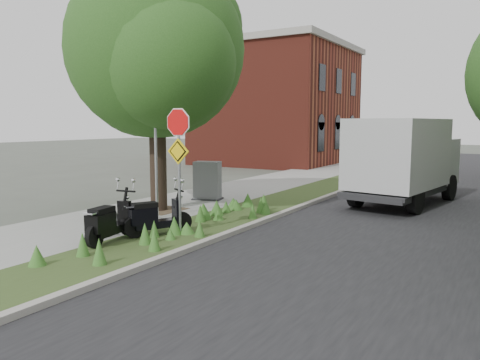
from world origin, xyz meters
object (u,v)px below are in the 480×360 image
object	(u,v)px
sign_assembly	(178,145)
box_truck	(404,157)
scooter_near	(107,225)
scooter_far	(151,219)
utility_cabinet	(207,181)

from	to	relation	value
sign_assembly	box_truck	bearing A→B (deg)	65.53
sign_assembly	scooter_near	bearing A→B (deg)	-119.07
scooter_far	utility_cabinet	size ratio (longest dim) A/B	1.17
scooter_far	box_truck	distance (m)	9.44
scooter_near	box_truck	bearing A→B (deg)	64.75
box_truck	scooter_near	bearing A→B (deg)	-115.25
scooter_near	utility_cabinet	world-z (taller)	utility_cabinet
scooter_near	box_truck	distance (m)	10.55
sign_assembly	scooter_far	world-z (taller)	sign_assembly
sign_assembly	scooter_near	distance (m)	2.53
scooter_near	utility_cabinet	distance (m)	6.47
scooter_far	box_truck	world-z (taller)	box_truck
box_truck	utility_cabinet	size ratio (longest dim) A/B	4.32
scooter_far	scooter_near	bearing A→B (deg)	-109.99
sign_assembly	utility_cabinet	size ratio (longest dim) A/B	2.36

